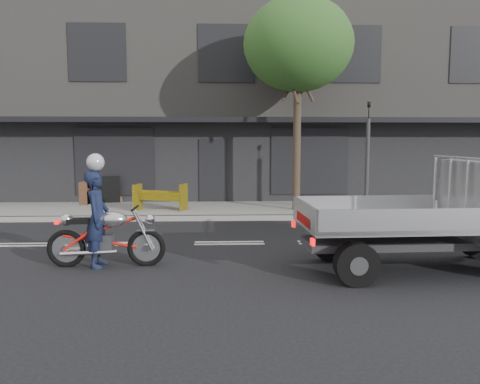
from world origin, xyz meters
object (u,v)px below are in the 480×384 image
object	(u,v)px
street_tree	(298,45)
construction_barrier	(160,197)
sandwich_board	(111,189)
motorcycle	(106,236)
traffic_light_pole	(367,164)
rider	(97,219)

from	to	relation	value
street_tree	construction_barrier	world-z (taller)	street_tree
construction_barrier	sandwich_board	xyz separation A→B (m)	(-1.97, 2.02, 0.04)
motorcycle	construction_barrier	bearing A→B (deg)	87.32
traffic_light_pole	rider	bearing A→B (deg)	-141.97
street_tree	rider	distance (m)	8.83
rider	construction_barrier	distance (m)	5.88
traffic_light_pole	construction_barrier	size ratio (longest dim) A/B	2.24
construction_barrier	sandwich_board	distance (m)	2.82
rider	sandwich_board	distance (m)	8.04
traffic_light_pole	motorcycle	distance (m)	8.44
traffic_light_pole	rider	world-z (taller)	traffic_light_pole
street_tree	construction_barrier	xyz separation A→B (m)	(-4.32, -0.22, -4.69)
rider	construction_barrier	size ratio (longest dim) A/B	1.16
motorcycle	rider	distance (m)	0.36
street_tree	rider	bearing A→B (deg)	-127.62
traffic_light_pole	rider	distance (m)	8.52
motorcycle	rider	bearing A→B (deg)	179.40
street_tree	construction_barrier	bearing A→B (deg)	-177.06
motorcycle	rider	world-z (taller)	rider
street_tree	motorcycle	size ratio (longest dim) A/B	3.06
construction_barrier	traffic_light_pole	bearing A→B (deg)	-5.67
street_tree	rider	size ratio (longest dim) A/B	3.72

